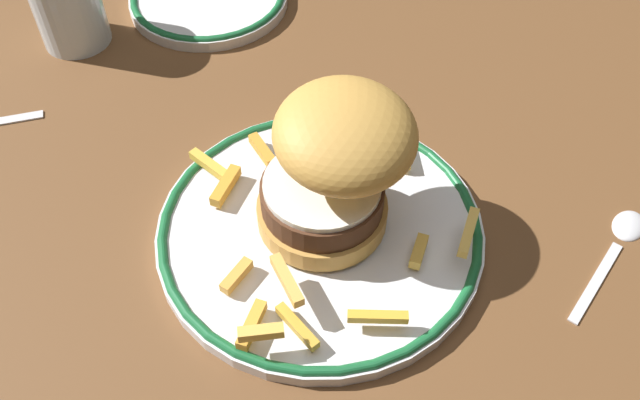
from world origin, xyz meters
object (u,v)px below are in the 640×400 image
object	(u,v)px
dinner_plate	(320,229)
spoon	(623,235)
burger	(337,167)
water_glass	(67,2)

from	to	relation	value
dinner_plate	spoon	size ratio (longest dim) A/B	2.00
dinner_plate	burger	size ratio (longest dim) A/B	1.73
burger	water_glass	xyz separation A→B (cm)	(-37.05, 2.67, -2.73)
dinner_plate	water_glass	xyz separation A→B (cm)	(-36.65, 4.19, 3.84)
dinner_plate	water_glass	distance (cm)	37.09
burger	water_glass	bearing A→B (deg)	175.88
water_glass	spoon	world-z (taller)	water_glass
burger	spoon	xyz separation A→B (cm)	(19.13, 13.95, -7.05)
burger	water_glass	size ratio (longest dim) A/B	1.40
burger	water_glass	world-z (taller)	burger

